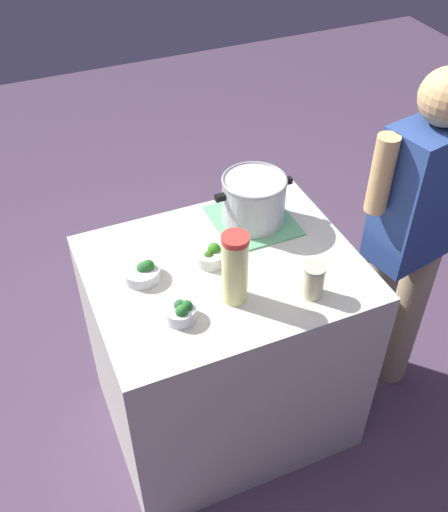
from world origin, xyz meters
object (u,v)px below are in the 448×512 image
at_px(broccoli_bowl_front, 210,256).
at_px(broccoli_bowl_back, 143,271).
at_px(mason_jar, 313,280).
at_px(cooking_pot, 254,199).
at_px(lemonade_pitcher, 235,268).
at_px(person_cook, 410,241).
at_px(broccoli_bowl_center, 181,312).

distance_m(broccoli_bowl_front, broccoli_bowl_back, 0.26).
bearing_deg(mason_jar, cooking_pot, 91.61).
relative_size(cooking_pot, mason_jar, 2.51).
distance_m(lemonade_pitcher, broccoli_bowl_front, 0.24).
height_order(cooking_pot, mason_jar, cooking_pot).
xyz_separation_m(broccoli_bowl_front, person_cook, (0.79, -0.16, -0.07)).
relative_size(broccoli_bowl_center, broccoli_bowl_back, 0.78).
bearing_deg(person_cook, broccoli_bowl_front, 168.73).
bearing_deg(person_cook, broccoli_bowl_back, 170.60).
bearing_deg(cooking_pot, broccoli_bowl_back, -164.24).
bearing_deg(broccoli_bowl_center, broccoli_bowl_front, 48.98).
xyz_separation_m(cooking_pot, lemonade_pitcher, (-0.24, -0.37, 0.03)).
distance_m(mason_jar, broccoli_bowl_front, 0.40).
bearing_deg(broccoli_bowl_back, broccoli_bowl_front, -3.53).
relative_size(cooking_pot, broccoli_bowl_front, 2.82).
distance_m(cooking_pot, lemonade_pitcher, 0.44).
height_order(broccoli_bowl_center, person_cook, person_cook).
bearing_deg(broccoli_bowl_front, broccoli_bowl_back, 176.47).
bearing_deg(person_cook, mason_jar, -165.27).
relative_size(lemonade_pitcher, broccoli_bowl_front, 2.40).
bearing_deg(broccoli_bowl_back, lemonade_pitcher, -40.57).
bearing_deg(broccoli_bowl_front, cooking_pot, 32.49).
bearing_deg(broccoli_bowl_center, person_cook, 4.05).
xyz_separation_m(mason_jar, broccoli_bowl_front, (-0.26, 0.30, -0.04)).
bearing_deg(lemonade_pitcher, mason_jar, -19.12).
xyz_separation_m(cooking_pot, broccoli_bowl_front, (-0.25, -0.16, -0.08)).
bearing_deg(mason_jar, broccoli_bowl_front, 131.36).
bearing_deg(broccoli_bowl_center, lemonade_pitcher, 5.52).
relative_size(lemonade_pitcher, mason_jar, 2.14).
distance_m(mason_jar, broccoli_bowl_back, 0.61).
height_order(cooking_pot, person_cook, person_cook).
bearing_deg(broccoli_bowl_back, mason_jar, -31.13).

